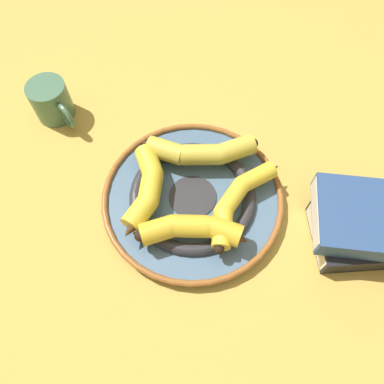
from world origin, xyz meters
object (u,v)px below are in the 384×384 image
object	(u,v)px
coffee_mug	(52,101)
banana_d	(238,199)
decorative_bowl	(192,198)
banana_a	(192,229)
book_stack	(365,225)
banana_b	(146,189)
banana_c	(199,151)

from	to	relation	value
coffee_mug	banana_d	bearing A→B (deg)	15.25
decorative_bowl	banana_d	world-z (taller)	banana_d
banana_a	book_stack	distance (m)	0.29
decorative_bowl	banana_d	bearing A→B (deg)	42.55
coffee_mug	banana_a	bearing A→B (deg)	2.35
banana_d	banana_b	bearing A→B (deg)	-63.05
banana_a	banana_b	distance (m)	0.11
banana_d	coffee_mug	distance (m)	0.42
decorative_bowl	banana_d	xyz separation A→B (m)	(0.06, 0.05, 0.03)
banana_b	banana_c	world-z (taller)	same
banana_d	banana_a	bearing A→B (deg)	-20.20
book_stack	coffee_mug	bearing A→B (deg)	-29.20
banana_d	coffee_mug	size ratio (longest dim) A/B	1.59
banana_b	coffee_mug	size ratio (longest dim) A/B	1.23
banana_a	banana_d	world-z (taller)	banana_a
banana_b	coffee_mug	world-z (taller)	coffee_mug
book_stack	coffee_mug	size ratio (longest dim) A/B	1.85
banana_a	decorative_bowl	bearing A→B (deg)	-88.03
banana_a	banana_b	world-z (taller)	same
banana_b	book_stack	size ratio (longest dim) A/B	0.66
decorative_bowl	banana_d	size ratio (longest dim) A/B	1.71
banana_b	banana_c	size ratio (longest dim) A/B	0.77
coffee_mug	banana_b	bearing A→B (deg)	1.85
decorative_bowl	coffee_mug	distance (m)	0.35
banana_c	coffee_mug	bearing A→B (deg)	155.63
banana_c	book_stack	bearing A→B (deg)	-28.11
banana_c	banana_d	xyz separation A→B (m)	(0.12, 0.00, -0.00)
book_stack	coffee_mug	xyz separation A→B (m)	(-0.53, -0.33, -0.00)
banana_b	banana_d	size ratio (longest dim) A/B	0.77
banana_a	coffee_mug	distance (m)	0.40
decorative_bowl	book_stack	world-z (taller)	book_stack
decorative_bowl	book_stack	bearing A→B (deg)	44.22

